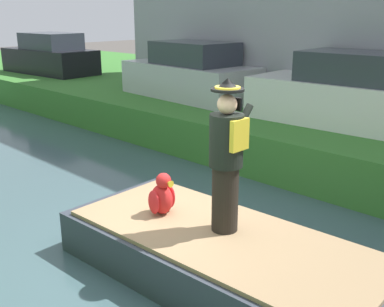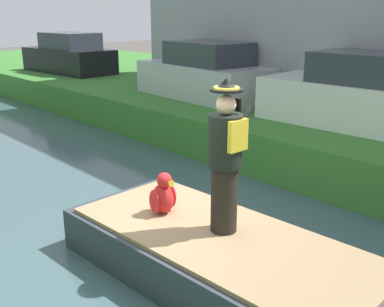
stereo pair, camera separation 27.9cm
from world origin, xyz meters
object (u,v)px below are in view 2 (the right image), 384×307
person_pirate (226,158)px  parrot_plush (163,196)px  parked_car_white (362,96)px  parked_car_silver (204,74)px  parked_car_dark (69,56)px  boat (221,258)px

person_pirate → parrot_plush: 1.15m
parked_car_white → parked_car_silver: size_ratio=0.99×
parked_car_dark → parked_car_silver: bearing=-90.0°
person_pirate → parked_car_silver: size_ratio=0.45×
parked_car_white → parrot_plush: bearing=-179.0°
parked_car_dark → parrot_plush: bearing=-113.7°
boat → parked_car_dark: size_ratio=1.04×
person_pirate → parked_car_white: person_pirate is taller
parked_car_white → parked_car_silver: same height
parrot_plush → parked_car_dark: (5.33, 12.13, 0.67)m
boat → parked_car_white: (5.22, 1.05, 1.22)m
boat → parked_car_white: 5.47m
parked_car_white → parked_car_dark: size_ratio=0.99×
parrot_plush → parked_car_silver: parked_car_silver is taller
parrot_plush → parked_car_silver: bearing=41.3°
parrot_plush → parked_car_dark: bearing=66.3°
parked_car_white → parked_car_silver: bearing=90.0°
boat → parked_car_dark: 14.15m
parked_car_silver → parrot_plush: bearing=-138.7°
person_pirate → parked_car_dark: (5.11, 13.03, -0.01)m
boat → parrot_plush: parrot_plush is taller
parked_car_white → person_pirate: bearing=-169.0°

